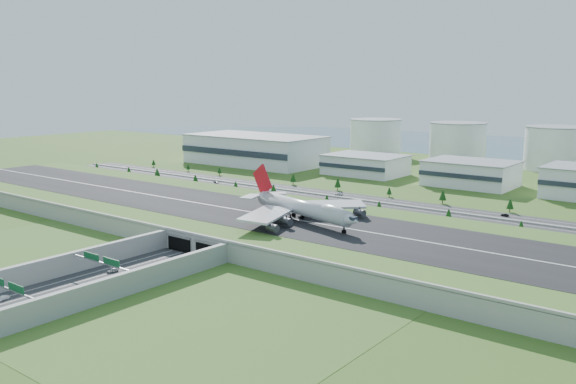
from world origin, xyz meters
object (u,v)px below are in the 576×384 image
Objects in this scene: car_1 at (3,298)px; car_4 at (216,182)px; car_0 at (113,270)px; car_2 at (166,268)px; boeing_747 at (301,207)px; car_5 at (505,215)px; car_7 at (339,194)px; fuel_tank_a at (376,138)px.

car_4 is at bearing 108.28° from car_1.
car_2 is at bearing 52.74° from car_0.
boeing_747 is at bearing -113.36° from car_4.
car_0 is 209.48m from car_4.
car_1 is 1.00× the size of car_5.
car_1 is 242.82m from car_4.
car_5 is 0.75× the size of car_7.
fuel_tank_a reaches higher than car_5.
car_4 is 96.75m from car_7.
car_1 is 247.06m from car_5.
boeing_747 is 168.57m from car_4.
car_4 is 0.74× the size of car_7.
car_7 reaches higher than car_4.
fuel_tank_a is 11.68× the size of car_5.
fuel_tank_a is 8.81× the size of car_7.
car_5 is (87.70, 230.97, 0.00)m from car_1.
car_4 is 0.99× the size of car_5.
boeing_747 is 73.03m from car_2.
car_4 is (-130.46, 159.73, -0.02)m from car_2.
car_7 is (-20.77, 188.03, 0.05)m from car_0.
car_1 is 229.46m from car_7.
car_2 is (17.37, 55.14, 0.03)m from car_1.
boeing_747 is 17.76× the size of car_4.
fuel_tank_a is at bearing -83.43° from car_2.
car_5 is at bearing -123.70° from car_2.
car_2 is 0.93× the size of car_7.
fuel_tank_a is 0.67× the size of boeing_747.
fuel_tank_a is 228.27m from car_7.
car_7 is at bearing 84.86° from car_1.
car_5 is at bearing 73.01° from car_0.
car_2 reaches higher than car_4.
car_0 is (113.53, -395.95, -16.61)m from fuel_tank_a.
car_1 and car_5 have the same top height.
car_2 is (127.49, -381.58, -16.64)m from fuel_tank_a.
car_2 is at bearing -10.12° from car_5.
car_7 reaches higher than car_2.
car_2 is at bearing -132.11° from car_4.
car_5 is at bearing -46.13° from fuel_tank_a.
car_5 is at bearing 59.73° from car_1.
car_1 is at bearing -75.85° from fuel_tank_a.
car_2 is (-12.00, -70.70, -13.83)m from boeing_747.
car_4 reaches higher than car_5.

